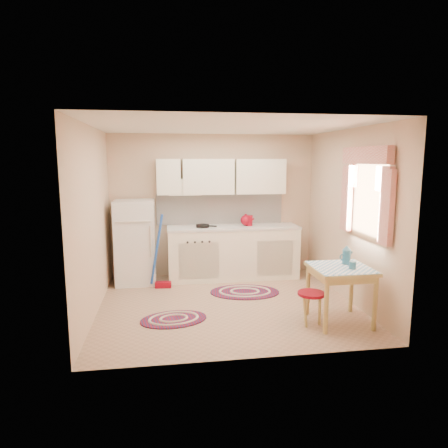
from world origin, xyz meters
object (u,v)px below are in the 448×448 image
at_px(base_cabinets, 233,253).
at_px(stool, 311,308).
at_px(fridge, 135,242).
at_px(table, 340,295).

distance_m(base_cabinets, stool, 2.25).
bearing_deg(base_cabinets, fridge, -178.28).
height_order(fridge, table, fridge).
bearing_deg(stool, base_cabinets, 106.20).
bearing_deg(base_cabinets, stool, -73.80).
relative_size(fridge, base_cabinets, 0.62).
relative_size(table, stool, 1.71).
xyz_separation_m(base_cabinets, table, (1.01, -2.13, -0.08)).
xyz_separation_m(base_cabinets, stool, (0.62, -2.15, -0.23)).
relative_size(fridge, stool, 3.33).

